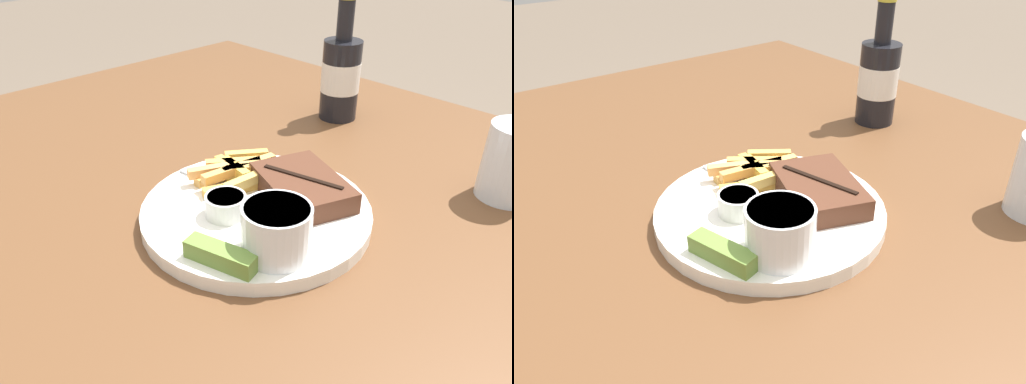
# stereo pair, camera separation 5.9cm
# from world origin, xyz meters

# --- Properties ---
(dining_table) EXTENTS (1.32, 1.07, 0.76)m
(dining_table) POSITION_xyz_m (0.00, 0.00, 0.68)
(dining_table) COLOR brown
(dining_table) RESTS_ON ground_plane
(dinner_plate) EXTENTS (0.28, 0.28, 0.02)m
(dinner_plate) POSITION_xyz_m (0.00, 0.00, 0.77)
(dinner_plate) COLOR white
(dinner_plate) RESTS_ON dining_table
(steak_portion) EXTENTS (0.15, 0.13, 0.03)m
(steak_portion) POSITION_xyz_m (0.02, 0.06, 0.79)
(steak_portion) COLOR #512D1E
(steak_portion) RESTS_ON dinner_plate
(fries_pile) EXTENTS (0.10, 0.12, 0.02)m
(fries_pile) POSITION_xyz_m (-0.07, 0.03, 0.79)
(fries_pile) COLOR #DDBC51
(fries_pile) RESTS_ON dinner_plate
(coleslaw_cup) EXTENTS (0.07, 0.07, 0.06)m
(coleslaw_cup) POSITION_xyz_m (0.08, -0.05, 0.81)
(coleslaw_cup) COLOR white
(coleslaw_cup) RESTS_ON dinner_plate
(dipping_sauce_cup) EXTENTS (0.05, 0.05, 0.03)m
(dipping_sauce_cup) POSITION_xyz_m (-0.01, -0.04, 0.79)
(dipping_sauce_cup) COLOR silver
(dipping_sauce_cup) RESTS_ON dinner_plate
(pickle_spear) EXTENTS (0.08, 0.04, 0.02)m
(pickle_spear) POSITION_xyz_m (0.05, -0.10, 0.78)
(pickle_spear) COLOR olive
(pickle_spear) RESTS_ON dinner_plate
(fork_utensil) EXTENTS (0.13, 0.02, 0.00)m
(fork_utensil) POSITION_xyz_m (-0.07, -0.00, 0.78)
(fork_utensil) COLOR #B7B7BC
(fork_utensil) RESTS_ON dinner_plate
(knife_utensil) EXTENTS (0.05, 0.17, 0.01)m
(knife_utensil) POSITION_xyz_m (0.00, 0.03, 0.78)
(knife_utensil) COLOR #B7B7BC
(knife_utensil) RESTS_ON dinner_plate
(beer_bottle) EXTENTS (0.07, 0.07, 0.22)m
(beer_bottle) POSITION_xyz_m (-0.13, 0.33, 0.83)
(beer_bottle) COLOR black
(beer_bottle) RESTS_ON dining_table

